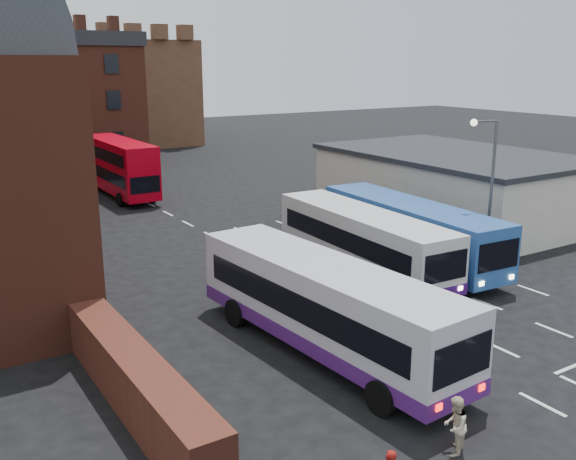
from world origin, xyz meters
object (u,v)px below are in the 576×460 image
bus_blue (410,228)px  bus_red_double (120,167)px  bus_white_outbound (325,301)px  bus_white_inbound (363,237)px  pedestrian_beige (455,426)px  street_lamp (488,180)px

bus_blue → bus_red_double: bearing=-70.8°
bus_white_outbound → bus_white_inbound: size_ratio=1.07×
bus_white_inbound → pedestrian_beige: (-7.12, -12.59, -0.98)m
pedestrian_beige → bus_white_inbound: bearing=-151.3°
bus_white_outbound → pedestrian_beige: 6.80m
street_lamp → bus_red_double: bearing=109.1°
street_lamp → pedestrian_beige: street_lamp is taller
bus_white_outbound → pedestrian_beige: (-0.68, -6.68, -1.09)m
bus_white_inbound → bus_blue: bus_blue is taller
bus_white_outbound → bus_white_inbound: bus_white_outbound is taller
bus_blue → bus_white_inbound: bearing=1.8°
bus_red_double → pedestrian_beige: bus_red_double is taller
bus_white_inbound → street_lamp: size_ratio=1.53×
bus_white_inbound → street_lamp: 6.44m
bus_blue → street_lamp: (2.35, -2.54, 2.56)m
bus_white_outbound → bus_red_double: size_ratio=1.14×
bus_red_double → pedestrian_beige: bearing=84.8°
bus_white_inbound → pedestrian_beige: 14.49m
bus_red_double → bus_white_outbound: bearing=85.0°
bus_red_double → bus_white_inbound: bearing=99.2°
bus_red_double → pedestrian_beige: size_ratio=6.53×
bus_red_double → pedestrian_beige: 36.40m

